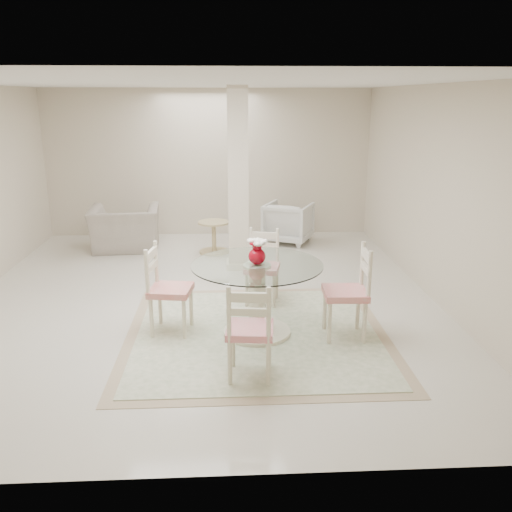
{
  "coord_description": "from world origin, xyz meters",
  "views": [
    {
      "loc": [
        0.34,
        -6.69,
        2.53
      ],
      "look_at": [
        0.64,
        -0.97,
        0.85
      ],
      "focal_mm": 38.0,
      "sensor_mm": 36.0,
      "label": 1
    }
  ],
  "objects_px": {
    "dining_table": "(257,299)",
    "side_table": "(214,239)",
    "dining_chair_west": "(164,283)",
    "dining_chair_north": "(263,261)",
    "dining_chair_south": "(250,325)",
    "column": "(238,181)",
    "recliner_taupe": "(125,229)",
    "dining_chair_east": "(352,285)",
    "armchair_white": "(288,223)",
    "red_vase": "(257,251)"
  },
  "relations": [
    {
      "from": "dining_chair_south",
      "to": "side_table",
      "type": "distance_m",
      "value": 4.36
    },
    {
      "from": "dining_table",
      "to": "dining_chair_east",
      "type": "bearing_deg",
      "value": -6.72
    },
    {
      "from": "column",
      "to": "dining_chair_south",
      "type": "height_order",
      "value": "column"
    },
    {
      "from": "dining_chair_north",
      "to": "column",
      "type": "bearing_deg",
      "value": 112.3
    },
    {
      "from": "dining_table",
      "to": "recliner_taupe",
      "type": "xyz_separation_m",
      "value": [
        -2.07,
        3.62,
        -0.05
      ]
    },
    {
      "from": "dining_chair_east",
      "to": "dining_chair_south",
      "type": "distance_m",
      "value": 1.45
    },
    {
      "from": "column",
      "to": "dining_chair_west",
      "type": "xyz_separation_m",
      "value": [
        -0.87,
        -2.34,
        -0.77
      ]
    },
    {
      "from": "side_table",
      "to": "column",
      "type": "bearing_deg",
      "value": -64.81
    },
    {
      "from": "red_vase",
      "to": "dining_chair_north",
      "type": "relative_size",
      "value": 0.27
    },
    {
      "from": "dining_chair_south",
      "to": "side_table",
      "type": "xyz_separation_m",
      "value": [
        -0.42,
        4.32,
        -0.31
      ]
    },
    {
      "from": "recliner_taupe",
      "to": "armchair_white",
      "type": "bearing_deg",
      "value": -177.19
    },
    {
      "from": "dining_chair_south",
      "to": "dining_table",
      "type": "bearing_deg",
      "value": -91.31
    },
    {
      "from": "column",
      "to": "dining_chair_north",
      "type": "xyz_separation_m",
      "value": [
        0.27,
        -1.46,
        -0.8
      ]
    },
    {
      "from": "column",
      "to": "recliner_taupe",
      "type": "xyz_separation_m",
      "value": [
        -1.92,
        1.15,
        -0.98
      ]
    },
    {
      "from": "column",
      "to": "recliner_taupe",
      "type": "relative_size",
      "value": 2.37
    },
    {
      "from": "dining_chair_south",
      "to": "column",
      "type": "bearing_deg",
      "value": -84.0
    },
    {
      "from": "column",
      "to": "dining_chair_west",
      "type": "height_order",
      "value": "column"
    },
    {
      "from": "dining_table",
      "to": "dining_chair_north",
      "type": "height_order",
      "value": "dining_chair_north"
    },
    {
      "from": "dining_chair_north",
      "to": "dining_chair_south",
      "type": "distance_m",
      "value": 2.04
    },
    {
      "from": "column",
      "to": "armchair_white",
      "type": "relative_size",
      "value": 3.39
    },
    {
      "from": "dining_chair_north",
      "to": "armchair_white",
      "type": "distance_m",
      "value": 3.04
    },
    {
      "from": "dining_chair_east",
      "to": "dining_chair_north",
      "type": "bearing_deg",
      "value": -139.41
    },
    {
      "from": "dining_chair_west",
      "to": "dining_chair_south",
      "type": "relative_size",
      "value": 1.04
    },
    {
      "from": "dining_chair_west",
      "to": "side_table",
      "type": "relative_size",
      "value": 2.03
    },
    {
      "from": "dining_chair_east",
      "to": "dining_chair_north",
      "type": "distance_m",
      "value": 1.44
    },
    {
      "from": "recliner_taupe",
      "to": "side_table",
      "type": "relative_size",
      "value": 2.09
    },
    {
      "from": "dining_chair_west",
      "to": "recliner_taupe",
      "type": "height_order",
      "value": "dining_chair_west"
    },
    {
      "from": "dining_chair_east",
      "to": "side_table",
      "type": "xyz_separation_m",
      "value": [
        -1.56,
        3.43,
        -0.35
      ]
    },
    {
      "from": "column",
      "to": "dining_chair_north",
      "type": "bearing_deg",
      "value": -79.35
    },
    {
      "from": "dining_chair_west",
      "to": "recliner_taupe",
      "type": "relative_size",
      "value": 0.97
    },
    {
      "from": "dining_table",
      "to": "red_vase",
      "type": "bearing_deg",
      "value": -33.69
    },
    {
      "from": "column",
      "to": "red_vase",
      "type": "relative_size",
      "value": 9.5
    },
    {
      "from": "dining_chair_east",
      "to": "dining_chair_west",
      "type": "relative_size",
      "value": 1.03
    },
    {
      "from": "column",
      "to": "recliner_taupe",
      "type": "distance_m",
      "value": 2.44
    },
    {
      "from": "dining_chair_east",
      "to": "armchair_white",
      "type": "bearing_deg",
      "value": -174.34
    },
    {
      "from": "dining_table",
      "to": "red_vase",
      "type": "distance_m",
      "value": 0.55
    },
    {
      "from": "column",
      "to": "side_table",
      "type": "xyz_separation_m",
      "value": [
        -0.4,
        0.84,
        -1.1
      ]
    },
    {
      "from": "recliner_taupe",
      "to": "side_table",
      "type": "xyz_separation_m",
      "value": [
        1.53,
        -0.31,
        -0.12
      ]
    },
    {
      "from": "column",
      "to": "dining_chair_east",
      "type": "relative_size",
      "value": 2.37
    },
    {
      "from": "red_vase",
      "to": "recliner_taupe",
      "type": "xyz_separation_m",
      "value": [
        -2.07,
        3.62,
        -0.59
      ]
    },
    {
      "from": "recliner_taupe",
      "to": "dining_chair_west",
      "type": "bearing_deg",
      "value": 102.67
    },
    {
      "from": "dining_chair_north",
      "to": "armchair_white",
      "type": "bearing_deg",
      "value": 89.15
    },
    {
      "from": "dining_chair_north",
      "to": "recliner_taupe",
      "type": "distance_m",
      "value": 3.42
    },
    {
      "from": "dining_chair_west",
      "to": "dining_chair_north",
      "type": "bearing_deg",
      "value": -43.98
    },
    {
      "from": "dining_table",
      "to": "side_table",
      "type": "relative_size",
      "value": 2.6
    },
    {
      "from": "side_table",
      "to": "red_vase",
      "type": "bearing_deg",
      "value": -80.67
    },
    {
      "from": "dining_chair_north",
      "to": "dining_chair_south",
      "type": "bearing_deg",
      "value": -85.5
    },
    {
      "from": "dining_chair_west",
      "to": "side_table",
      "type": "distance_m",
      "value": 3.24
    },
    {
      "from": "red_vase",
      "to": "dining_chair_north",
      "type": "xyz_separation_m",
      "value": [
        0.13,
        1.01,
        -0.42
      ]
    },
    {
      "from": "column",
      "to": "dining_chair_east",
      "type": "distance_m",
      "value": 2.94
    }
  ]
}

